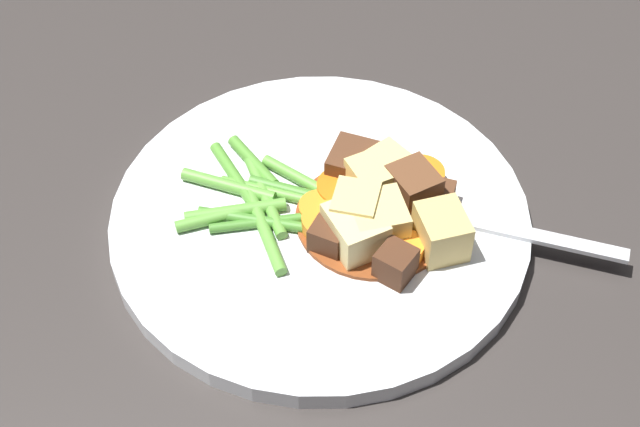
# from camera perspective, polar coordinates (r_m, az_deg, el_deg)

# --- Properties ---
(ground_plane) EXTENTS (3.00, 3.00, 0.00)m
(ground_plane) POSITION_cam_1_polar(r_m,az_deg,el_deg) (0.63, 0.00, -0.82)
(ground_plane) COLOR #383330
(dinner_plate) EXTENTS (0.27, 0.27, 0.01)m
(dinner_plate) POSITION_cam_1_polar(r_m,az_deg,el_deg) (0.63, 0.00, -0.41)
(dinner_plate) COLOR white
(dinner_plate) RESTS_ON ground_plane
(stew_sauce) EXTENTS (0.10, 0.10, 0.00)m
(stew_sauce) POSITION_cam_1_polar(r_m,az_deg,el_deg) (0.62, 3.22, -0.25)
(stew_sauce) COLOR brown
(stew_sauce) RESTS_ON dinner_plate
(carrot_slice_0) EXTENTS (0.04, 0.04, 0.01)m
(carrot_slice_0) POSITION_cam_1_polar(r_m,az_deg,el_deg) (0.64, 5.95, 2.09)
(carrot_slice_0) COLOR orange
(carrot_slice_0) RESTS_ON dinner_plate
(carrot_slice_1) EXTENTS (0.04, 0.04, 0.01)m
(carrot_slice_1) POSITION_cam_1_polar(r_m,az_deg,el_deg) (0.61, 0.32, -0.64)
(carrot_slice_1) COLOR orange
(carrot_slice_1) RESTS_ON dinner_plate
(carrot_slice_2) EXTENTS (0.04, 0.04, 0.01)m
(carrot_slice_2) POSITION_cam_1_polar(r_m,az_deg,el_deg) (0.62, 0.53, 0.33)
(carrot_slice_2) COLOR orange
(carrot_slice_2) RESTS_ON dinner_plate
(carrot_slice_3) EXTENTS (0.05, 0.05, 0.01)m
(carrot_slice_3) POSITION_cam_1_polar(r_m,az_deg,el_deg) (0.63, 1.38, 1.43)
(carrot_slice_3) COLOR orange
(carrot_slice_3) RESTS_ON dinner_plate
(carrot_slice_4) EXTENTS (0.03, 0.03, 0.01)m
(carrot_slice_4) POSITION_cam_1_polar(r_m,az_deg,el_deg) (0.60, 4.94, -2.16)
(carrot_slice_4) COLOR orange
(carrot_slice_4) RESTS_ON dinner_plate
(carrot_slice_5) EXTENTS (0.03, 0.03, 0.01)m
(carrot_slice_5) POSITION_cam_1_polar(r_m,az_deg,el_deg) (0.61, 4.67, -0.43)
(carrot_slice_5) COLOR orange
(carrot_slice_5) RESTS_ON dinner_plate
(potato_chunk_0) EXTENTS (0.05, 0.05, 0.03)m
(potato_chunk_0) POSITION_cam_1_polar(r_m,az_deg,el_deg) (0.60, 3.44, -0.43)
(potato_chunk_0) COLOR #E5CC7A
(potato_chunk_0) RESTS_ON dinner_plate
(potato_chunk_1) EXTENTS (0.04, 0.04, 0.03)m
(potato_chunk_1) POSITION_cam_1_polar(r_m,az_deg,el_deg) (0.60, 7.19, -1.08)
(potato_chunk_1) COLOR #DBBC6B
(potato_chunk_1) RESTS_ON dinner_plate
(potato_chunk_2) EXTENTS (0.03, 0.04, 0.03)m
(potato_chunk_2) POSITION_cam_1_polar(r_m,az_deg,el_deg) (0.61, 2.24, 0.36)
(potato_chunk_2) COLOR #E5CC7A
(potato_chunk_2) RESTS_ON dinner_plate
(potato_chunk_3) EXTENTS (0.04, 0.04, 0.03)m
(potato_chunk_3) POSITION_cam_1_polar(r_m,az_deg,el_deg) (0.62, 3.15, 1.94)
(potato_chunk_3) COLOR #E5CC7A
(potato_chunk_3) RESTS_ON dinner_plate
(potato_chunk_4) EXTENTS (0.03, 0.03, 0.02)m
(potato_chunk_4) POSITION_cam_1_polar(r_m,az_deg,el_deg) (0.64, 4.13, 2.73)
(potato_chunk_4) COLOR #E5CC7A
(potato_chunk_4) RESTS_ON dinner_plate
(potato_chunk_5) EXTENTS (0.05, 0.05, 0.03)m
(potato_chunk_5) POSITION_cam_1_polar(r_m,az_deg,el_deg) (0.60, 2.10, -1.02)
(potato_chunk_5) COLOR #EAD68C
(potato_chunk_5) RESTS_ON dinner_plate
(meat_chunk_0) EXTENTS (0.04, 0.04, 0.02)m
(meat_chunk_0) POSITION_cam_1_polar(r_m,az_deg,el_deg) (0.64, 2.15, 2.94)
(meat_chunk_0) COLOR #56331E
(meat_chunk_0) RESTS_ON dinner_plate
(meat_chunk_1) EXTENTS (0.02, 0.02, 0.02)m
(meat_chunk_1) POSITION_cam_1_polar(r_m,az_deg,el_deg) (0.60, 0.48, -1.46)
(meat_chunk_1) COLOR #4C2B19
(meat_chunk_1) RESTS_ON dinner_plate
(meat_chunk_2) EXTENTS (0.02, 0.03, 0.02)m
(meat_chunk_2) POSITION_cam_1_polar(r_m,az_deg,el_deg) (0.63, 6.88, 0.90)
(meat_chunk_2) COLOR #56331E
(meat_chunk_2) RESTS_ON dinner_plate
(meat_chunk_3) EXTENTS (0.04, 0.04, 0.03)m
(meat_chunk_3) POSITION_cam_1_polar(r_m,az_deg,el_deg) (0.62, 5.52, 1.49)
(meat_chunk_3) COLOR brown
(meat_chunk_3) RESTS_ON dinner_plate
(meat_chunk_4) EXTENTS (0.02, 0.02, 0.02)m
(meat_chunk_4) POSITION_cam_1_polar(r_m,az_deg,el_deg) (0.58, 4.48, -2.97)
(meat_chunk_4) COLOR #4C2B19
(meat_chunk_4) RESTS_ON dinner_plate
(green_bean_0) EXTENTS (0.06, 0.02, 0.01)m
(green_bean_0) POSITION_cam_1_polar(r_m,az_deg,el_deg) (0.64, -1.23, 2.08)
(green_bean_0) COLOR #66AD42
(green_bean_0) RESTS_ON dinner_plate
(green_bean_1) EXTENTS (0.05, 0.03, 0.01)m
(green_bean_1) POSITION_cam_1_polar(r_m,az_deg,el_deg) (0.65, -3.96, 3.05)
(green_bean_1) COLOR #599E38
(green_bean_1) RESTS_ON dinner_plate
(green_bean_2) EXTENTS (0.06, 0.06, 0.01)m
(green_bean_2) POSITION_cam_1_polar(r_m,az_deg,el_deg) (0.63, -3.27, 1.08)
(green_bean_2) COLOR #66AD42
(green_bean_2) RESTS_ON dinner_plate
(green_bean_3) EXTENTS (0.08, 0.02, 0.01)m
(green_bean_3) POSITION_cam_1_polar(r_m,az_deg,el_deg) (0.63, -2.52, 1.25)
(green_bean_3) COLOR #66AD42
(green_bean_3) RESTS_ON dinner_plate
(green_bean_4) EXTENTS (0.07, 0.03, 0.01)m
(green_bean_4) POSITION_cam_1_polar(r_m,az_deg,el_deg) (0.62, -3.94, -0.39)
(green_bean_4) COLOR #4C8E33
(green_bean_4) RESTS_ON dinner_plate
(green_bean_5) EXTENTS (0.06, 0.02, 0.01)m
(green_bean_5) POSITION_cam_1_polar(r_m,az_deg,el_deg) (0.63, -1.46, 1.27)
(green_bean_5) COLOR #4C8E33
(green_bean_5) RESTS_ON dinner_plate
(green_bean_6) EXTENTS (0.06, 0.04, 0.01)m
(green_bean_6) POSITION_cam_1_polar(r_m,az_deg,el_deg) (0.64, -5.16, 2.04)
(green_bean_6) COLOR #599E38
(green_bean_6) RESTS_ON dinner_plate
(green_bean_7) EXTENTS (0.07, 0.02, 0.01)m
(green_bean_7) POSITION_cam_1_polar(r_m,az_deg,el_deg) (0.64, -5.43, 1.64)
(green_bean_7) COLOR #66AD42
(green_bean_7) RESTS_ON dinner_plate
(green_bean_8) EXTENTS (0.07, 0.05, 0.01)m
(green_bean_8) POSITION_cam_1_polar(r_m,az_deg,el_deg) (0.62, -2.80, -0.46)
(green_bean_8) COLOR #4C8E33
(green_bean_8) RESTS_ON dinner_plate
(green_bean_9) EXTENTS (0.06, 0.05, 0.01)m
(green_bean_9) POSITION_cam_1_polar(r_m,az_deg,el_deg) (0.61, -3.26, -1.06)
(green_bean_9) COLOR #66AD42
(green_bean_9) RESTS_ON dinner_plate
(green_bean_10) EXTENTS (0.05, 0.05, 0.01)m
(green_bean_10) POSITION_cam_1_polar(r_m,az_deg,el_deg) (0.62, -5.62, -0.12)
(green_bean_10) COLOR #66AD42
(green_bean_10) RESTS_ON dinner_plate
(green_bean_11) EXTENTS (0.06, 0.05, 0.01)m
(green_bean_11) POSITION_cam_1_polar(r_m,az_deg,el_deg) (0.62, -5.01, 0.14)
(green_bean_11) COLOR #66AD42
(green_bean_11) RESTS_ON dinner_plate
(fork) EXTENTS (0.17, 0.05, 0.00)m
(fork) POSITION_cam_1_polar(r_m,az_deg,el_deg) (0.62, 9.38, -0.61)
(fork) COLOR silver
(fork) RESTS_ON dinner_plate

